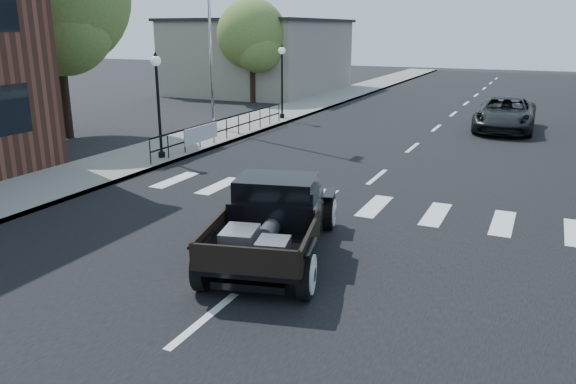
% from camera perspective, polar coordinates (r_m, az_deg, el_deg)
% --- Properties ---
extents(ground, '(120.00, 120.00, 0.00)m').
position_cam_1_polar(ground, '(11.78, -0.51, -6.47)').
color(ground, black).
rests_on(ground, ground).
extents(road, '(14.00, 80.00, 0.02)m').
position_cam_1_polar(road, '(25.66, 14.01, 5.61)').
color(road, black).
rests_on(road, ground).
extents(road_markings, '(12.00, 60.00, 0.06)m').
position_cam_1_polar(road_markings, '(20.86, 11.31, 3.36)').
color(road_markings, silver).
rests_on(road_markings, ground).
extents(sidewalk_left, '(3.00, 80.00, 0.15)m').
position_cam_1_polar(sidewalk_left, '(28.44, -3.13, 7.21)').
color(sidewalk_left, gray).
rests_on(sidewalk_left, ground).
extents(low_building_left, '(10.00, 12.00, 5.00)m').
position_cam_1_polar(low_building_left, '(42.67, -2.76, 13.52)').
color(low_building_left, gray).
rests_on(low_building_left, ground).
extents(railing, '(0.08, 10.00, 1.00)m').
position_cam_1_polar(railing, '(23.47, -6.26, 6.62)').
color(railing, black).
rests_on(railing, sidewalk_left).
extents(banner, '(0.04, 2.20, 0.60)m').
position_cam_1_polar(banner, '(21.80, -8.77, 5.25)').
color(banner, silver).
rests_on(banner, sidewalk_left).
extents(lamp_post_b, '(0.36, 0.36, 3.65)m').
position_cam_1_polar(lamp_post_b, '(20.17, -13.01, 8.53)').
color(lamp_post_b, black).
rests_on(lamp_post_b, sidewalk_left).
extents(lamp_post_c, '(0.36, 0.36, 3.65)m').
position_cam_1_polar(lamp_post_c, '(28.69, -0.62, 11.13)').
color(lamp_post_c, black).
rests_on(lamp_post_c, sidewalk_left).
extents(big_tree_near, '(6.09, 6.09, 8.94)m').
position_cam_1_polar(big_tree_near, '(25.79, -22.32, 14.94)').
color(big_tree_near, '#587130').
rests_on(big_tree_near, ground).
extents(big_tree_far, '(4.33, 4.33, 6.36)m').
position_cam_1_polar(big_tree_far, '(36.17, -3.66, 14.08)').
color(big_tree_far, '#587130').
rests_on(big_tree_far, ground).
extents(hotrod_pickup, '(3.38, 5.30, 1.70)m').
position_cam_1_polar(hotrod_pickup, '(11.40, -1.40, -2.69)').
color(hotrod_pickup, black).
rests_on(hotrod_pickup, ground).
extents(second_car, '(2.58, 5.48, 1.51)m').
position_cam_1_polar(second_car, '(27.86, 21.21, 7.37)').
color(second_car, black).
rests_on(second_car, ground).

